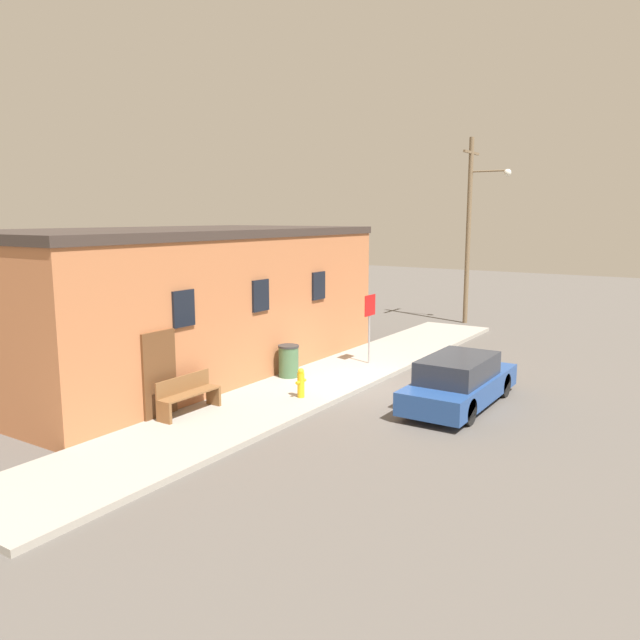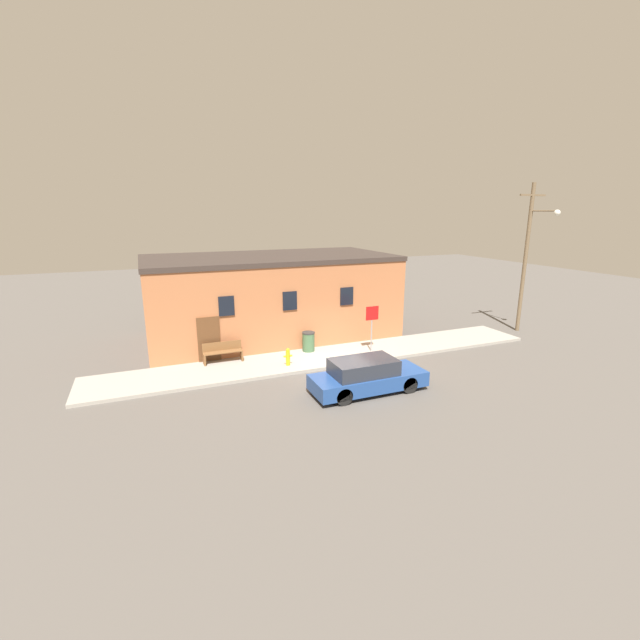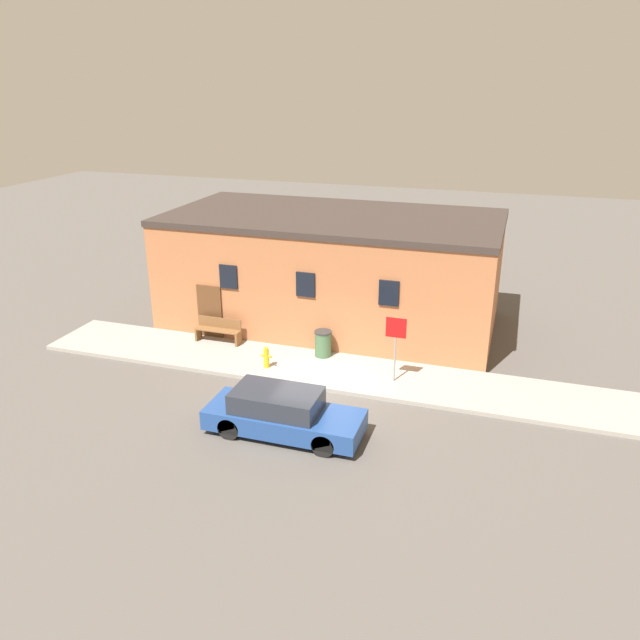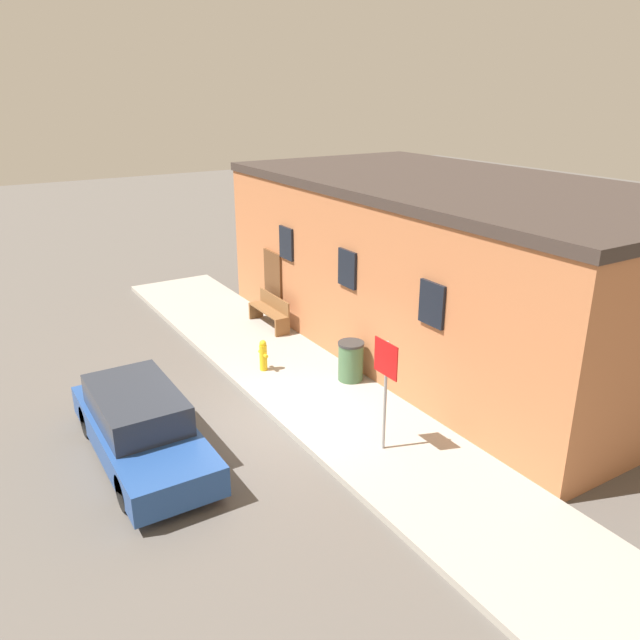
% 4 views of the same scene
% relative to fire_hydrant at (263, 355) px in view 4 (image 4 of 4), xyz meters
% --- Properties ---
extents(ground_plane, '(80.00, 80.00, 0.00)m').
position_rel_fire_hydrant_xyz_m(ground_plane, '(2.19, -0.86, -0.53)').
color(ground_plane, '#56514C').
extents(sidewalk, '(21.48, 2.82, 0.14)m').
position_rel_fire_hydrant_xyz_m(sidewalk, '(2.19, 0.55, -0.46)').
color(sidewalk, '#9E998E').
rests_on(sidewalk, ground).
extents(brick_building, '(13.04, 6.70, 4.49)m').
position_rel_fire_hydrant_xyz_m(brick_building, '(0.78, 5.24, 1.71)').
color(brick_building, '#B26B42').
rests_on(brick_building, ground).
extents(fire_hydrant, '(0.39, 0.19, 0.79)m').
position_rel_fire_hydrant_xyz_m(fire_hydrant, '(0.00, 0.00, 0.00)').
color(fire_hydrant, gold).
rests_on(fire_hydrant, sidewalk).
extents(stop_sign, '(0.67, 0.06, 2.24)m').
position_rel_fire_hydrant_xyz_m(stop_sign, '(4.40, 0.35, 1.17)').
color(stop_sign, gray).
rests_on(stop_sign, sidewalk).
extents(bench, '(1.75, 0.44, 0.92)m').
position_rel_fire_hydrant_xyz_m(bench, '(-2.59, 1.54, 0.07)').
color(bench, brown).
rests_on(bench, sidewalk).
extents(trash_bin, '(0.62, 0.62, 0.95)m').
position_rel_fire_hydrant_xyz_m(trash_bin, '(1.56, 1.53, 0.09)').
color(trash_bin, '#426642').
rests_on(trash_bin, sidewalk).
extents(parked_car, '(4.48, 1.65, 1.33)m').
position_rel_fire_hydrant_xyz_m(parked_car, '(1.98, -3.61, 0.10)').
color(parked_car, black).
rests_on(parked_car, ground).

